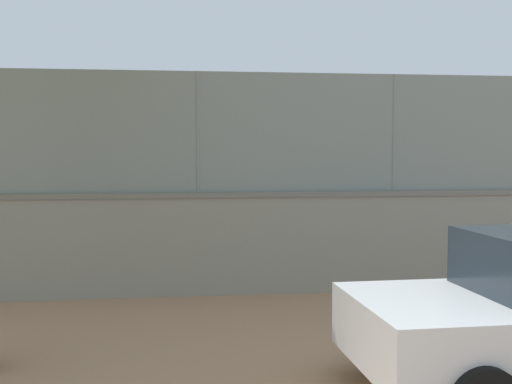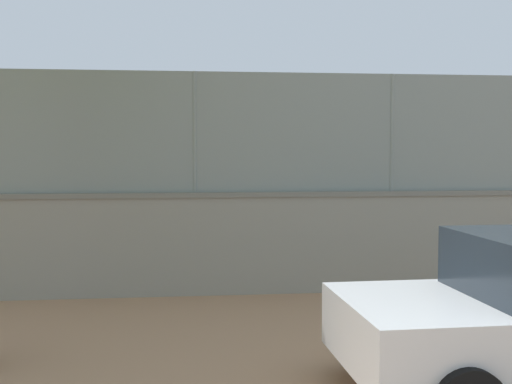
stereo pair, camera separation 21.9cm
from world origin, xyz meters
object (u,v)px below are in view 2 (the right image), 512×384
(player_baseline_waiting, at_px, (422,216))
(spare_ball_by_wall, at_px, (159,280))
(player_foreground_swinging, at_px, (0,218))
(player_crossing_court, at_px, (372,202))
(sports_ball, at_px, (465,209))

(player_baseline_waiting, bearing_deg, spare_ball_by_wall, 18.42)
(player_baseline_waiting, xyz_separation_m, player_foreground_swinging, (8.67, 0.08, 0.06))
(player_baseline_waiting, bearing_deg, player_crossing_court, -83.59)
(player_baseline_waiting, relative_size, player_foreground_swinging, 0.94)
(spare_ball_by_wall, bearing_deg, sports_ball, 178.81)
(spare_ball_by_wall, bearing_deg, player_foreground_swinging, -28.89)
(player_foreground_swinging, distance_m, sports_ball, 8.95)
(player_foreground_swinging, distance_m, spare_ball_by_wall, 3.74)
(sports_ball, relative_size, spare_ball_by_wall, 1.65)
(player_baseline_waiting, height_order, spare_ball_by_wall, player_baseline_waiting)
(player_foreground_swinging, relative_size, spare_ball_by_wall, 24.24)
(player_crossing_court, distance_m, spare_ball_by_wall, 6.97)
(player_foreground_swinging, xyz_separation_m, player_crossing_court, (-8.36, -2.79, 0.03))
(player_foreground_swinging, relative_size, sports_ball, 14.68)
(player_crossing_court, bearing_deg, sports_ball, 94.67)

